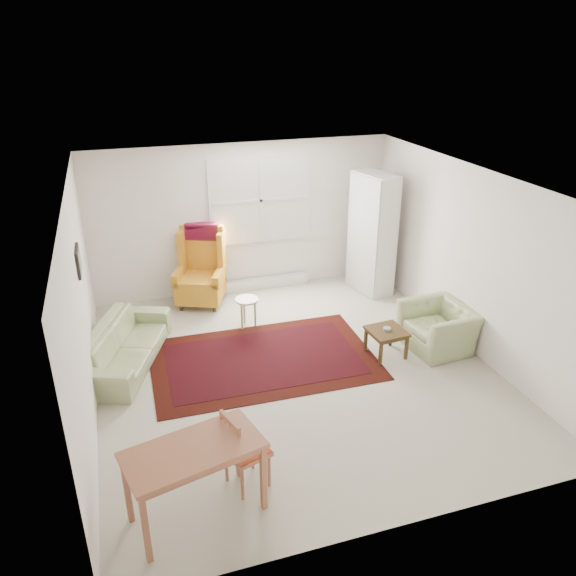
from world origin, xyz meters
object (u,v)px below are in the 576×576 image
object	(u,v)px
sofa	(124,338)
wingback_chair	(199,268)
coffee_table	(386,342)
desk_chair	(247,449)
desk	(196,482)
armchair	(439,323)
stool	(247,312)
cabinet	(372,234)

from	to	relation	value
sofa	wingback_chair	bearing A→B (deg)	-18.40
wingback_chair	coffee_table	distance (m)	3.23
desk_chair	wingback_chair	bearing A→B (deg)	-21.21
sofa	wingback_chair	xyz separation A→B (m)	(1.27, 1.50, 0.26)
wingback_chair	desk	xyz separation A→B (m)	(-0.79, -4.41, -0.26)
armchair	stool	distance (m)	2.79
wingback_chair	coffee_table	size ratio (longest dim) A/B	2.67
sofa	desk_chair	size ratio (longest dim) A/B	2.23
coffee_table	desk_chair	bearing A→B (deg)	-143.24
cabinet	coffee_table	bearing A→B (deg)	-121.96
wingback_chair	stool	bearing A→B (deg)	-39.02
sofa	desk	size ratio (longest dim) A/B	1.58
desk_chair	coffee_table	bearing A→B (deg)	-70.91
sofa	desk	world-z (taller)	sofa
stool	desk	size ratio (longest dim) A/B	0.39
coffee_table	cabinet	bearing A→B (deg)	70.51
stool	cabinet	bearing A→B (deg)	15.97
wingback_chair	stool	distance (m)	1.19
desk	desk_chair	distance (m)	0.58
sofa	coffee_table	size ratio (longest dim) A/B	3.97
sofa	wingback_chair	size ratio (longest dim) A/B	1.49
armchair	desk_chair	world-z (taller)	desk_chair
armchair	wingback_chair	bearing A→B (deg)	-133.67
wingback_chair	desk_chair	world-z (taller)	wingback_chair
armchair	cabinet	distance (m)	2.17
coffee_table	desk_chair	size ratio (longest dim) A/B	0.56
armchair	desk	distance (m)	4.23
stool	desk	world-z (taller)	desk
desk	stool	bearing A→B (deg)	68.97
sofa	armchair	size ratio (longest dim) A/B	2.01
armchair	desk_chair	bearing A→B (deg)	-65.38
cabinet	desk_chair	size ratio (longest dim) A/B	2.38
sofa	armchair	distance (m)	4.29
wingback_chair	coffee_table	bearing A→B (deg)	-25.25
sofa	stool	bearing A→B (deg)	-52.17
coffee_table	stool	bearing A→B (deg)	139.06
cabinet	desk_chair	bearing A→B (deg)	-141.52
stool	cabinet	distance (m)	2.55
armchair	desk	world-z (taller)	desk
desk_chair	cabinet	bearing A→B (deg)	-56.71
cabinet	desk_chair	world-z (taller)	cabinet
armchair	sofa	bearing A→B (deg)	-106.38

